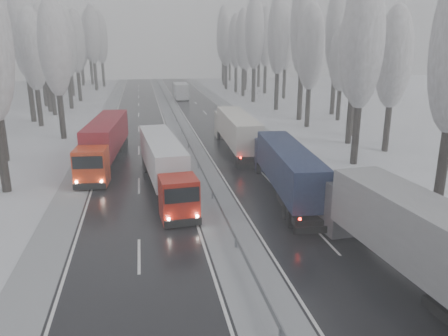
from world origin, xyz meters
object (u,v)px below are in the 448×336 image
object	(u,v)px
truck_cream_box	(236,129)
truck_blue_box	(285,165)
box_truck_distant	(181,91)
truck_red_red	(105,139)
truck_grey_tarp	(420,239)
truck_red_white	(164,161)

from	to	relation	value
truck_cream_box	truck_blue_box	bearing A→B (deg)	-85.09
truck_blue_box	box_truck_distant	xyz separation A→B (m)	(-2.25, 59.27, -0.64)
truck_red_red	truck_blue_box	bearing A→B (deg)	-34.49
truck_grey_tarp	truck_red_red	xyz separation A→B (m)	(-15.36, 24.82, -0.15)
truck_blue_box	truck_red_red	distance (m)	17.62
box_truck_distant	truck_red_red	world-z (taller)	truck_red_red
truck_grey_tarp	truck_blue_box	world-z (taller)	truck_grey_tarp
truck_grey_tarp	truck_red_red	world-z (taller)	truck_grey_tarp
truck_red_white	truck_blue_box	bearing A→B (deg)	-24.07
truck_blue_box	box_truck_distant	size ratio (longest dim) A/B	1.80
truck_cream_box	truck_red_white	size ratio (longest dim) A/B	1.05
truck_grey_tarp	truck_cream_box	bearing A→B (deg)	90.98
truck_red_white	truck_red_red	bearing A→B (deg)	116.25
truck_blue_box	truck_red_white	world-z (taller)	truck_blue_box
truck_grey_tarp	truck_red_red	distance (m)	29.19
truck_cream_box	truck_red_white	world-z (taller)	truck_cream_box
truck_grey_tarp	box_truck_distant	world-z (taller)	truck_grey_tarp
box_truck_distant	truck_red_red	xyz separation A→B (m)	(-11.32, -48.03, 0.74)
truck_red_white	truck_red_red	world-z (taller)	truck_red_red
truck_grey_tarp	truck_blue_box	xyz separation A→B (m)	(-1.79, 13.59, -0.24)
truck_blue_box	truck_red_white	distance (m)	9.17
truck_blue_box	truck_cream_box	bearing A→B (deg)	97.97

